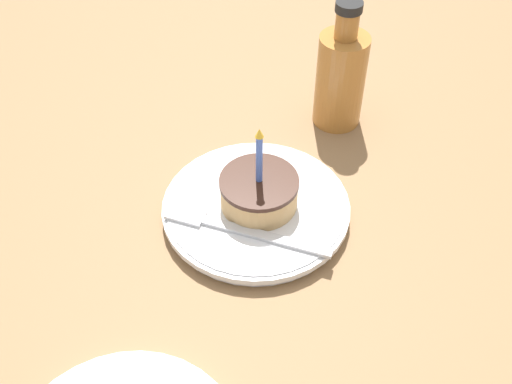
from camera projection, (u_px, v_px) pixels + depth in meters
The scene contains 5 objects.
ground_plane at pixel (270, 217), 0.76m from camera, with size 2.40×2.40×0.04m.
plate at pixel (256, 208), 0.72m from camera, with size 0.23×0.23×0.02m.
cake_slice at pixel (259, 191), 0.70m from camera, with size 0.09×0.09×0.11m.
fork at pixel (236, 229), 0.69m from camera, with size 0.04×0.20×0.00m.
bottle at pixel (341, 76), 0.81m from camera, with size 0.07×0.07×0.18m.
Camera 1 is at (-0.47, -0.19, 0.54)m, focal length 42.00 mm.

